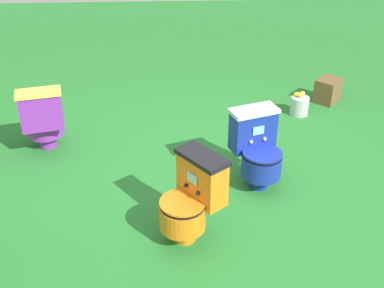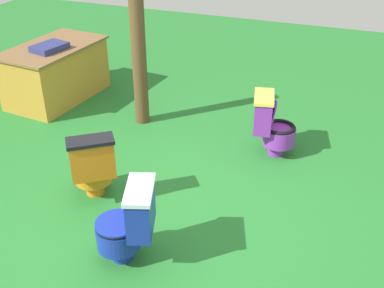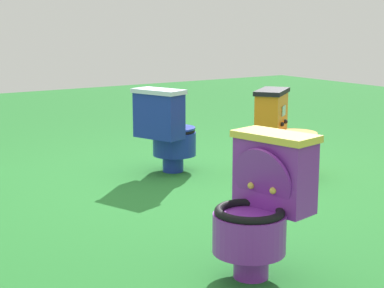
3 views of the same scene
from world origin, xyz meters
name	(u,v)px [view 2 (image 2 of 3)]	position (x,y,z in m)	size (l,w,h in m)	color
ground	(160,221)	(0.00, 0.00, 0.00)	(14.00, 14.00, 0.00)	#26752D
toilet_purple	(272,125)	(1.57, -0.68, 0.37)	(0.50, 0.57, 0.73)	purple
toilet_blue	(128,224)	(-0.52, 0.03, 0.37)	(0.54, 0.60, 0.73)	#192D9E
toilet_orange	(93,166)	(0.12, 0.76, 0.37)	(0.63, 0.62, 0.73)	orange
vendor_table	(56,72)	(2.02, 2.50, 0.39)	(1.54, 1.00, 0.85)	#B7842D
wooden_post	(139,60)	(1.79, 1.05, 0.84)	(0.18, 0.18, 1.68)	brown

